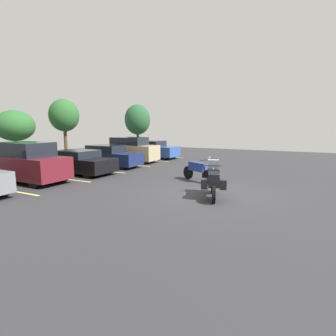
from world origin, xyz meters
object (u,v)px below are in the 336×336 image
Objects in this scene: motorcycle_second at (198,170)px; car_blue at (154,150)px; car_navy at (109,156)px; car_maroon at (28,163)px; car_black at (80,162)px; car_tan at (131,150)px; motorcycle_touring at (213,180)px.

motorcycle_second is 0.45× the size of car_blue.
car_maroon is at bearing 177.41° from car_navy.
car_black is 8.63m from car_blue.
car_maroon is 0.97× the size of car_black.
car_tan is at bearing 173.75° from car_blue.
car_black is at bearing 98.79° from motorcycle_second.
car_blue reaches higher than car_black.
car_tan is 3.04m from car_blue.
car_black is at bearing -9.65° from car_maroon.
car_navy reaches higher than motorcycle_touring.
car_navy is at bearing 75.76° from motorcycle_second.
car_tan is at bearing -1.37° from car_maroon.
motorcycle_touring is 0.46× the size of car_navy.
motorcycle_touring is at bearing -116.61° from car_navy.
motorcycle_second is 8.58m from car_tan.
car_maroon is at bearing 178.63° from car_tan.
car_blue is at bearing -0.27° from car_black.
car_navy is at bearing 177.29° from car_blue.
motorcycle_touring is 1.06× the size of motorcycle_second.
motorcycle_touring is 3.06m from motorcycle_second.
car_maroon reaches higher than car_blue.
car_black is (2.90, -0.49, -0.29)m from car_maroon.
car_tan is (5.61, 0.29, 0.26)m from car_black.
car_maroon is at bearing 118.02° from motorcycle_second.
car_maroon reaches higher than car_navy.
car_tan reaches higher than car_black.
motorcycle_touring is 9.89m from car_navy.
car_navy is 2.71m from car_tan.
car_tan is (7.13, 8.90, 0.28)m from motorcycle_touring.
motorcycle_touring is 13.28m from car_blue.
car_navy is (4.43, 8.84, 0.06)m from motorcycle_touring.
car_maroon is at bearing 177.35° from car_blue.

